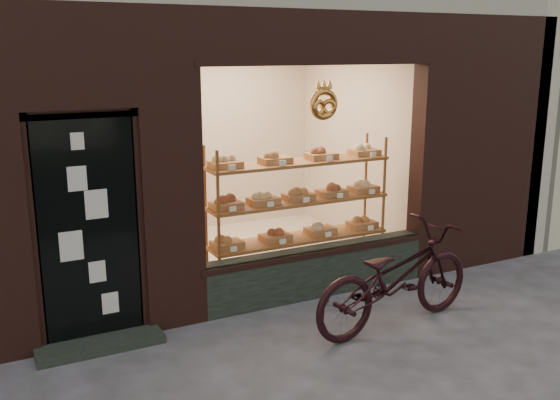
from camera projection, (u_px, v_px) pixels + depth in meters
ground at (401, 393)px, 5.04m from camera, size 90.00×90.00×0.00m
display_shelf at (298, 212)px, 7.24m from camera, size 2.20×0.45×1.70m
bicycle at (395, 277)px, 6.16m from camera, size 2.02×0.90×1.03m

